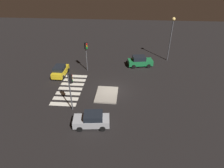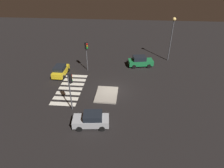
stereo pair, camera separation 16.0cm
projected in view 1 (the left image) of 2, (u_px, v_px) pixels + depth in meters
name	position (u px, v px, depth m)	size (l,w,h in m)	color
ground_plane	(112.00, 90.00, 25.51)	(80.00, 80.00, 0.00)	black
traffic_island	(107.00, 94.00, 24.54)	(3.69, 2.79, 0.18)	gray
car_silver	(92.00, 120.00, 19.44)	(2.03, 3.82, 1.61)	#9EA0A5
car_green	(140.00, 61.00, 31.39)	(2.40, 4.18, 1.74)	#196B38
car_yellow	(60.00, 71.00, 28.64)	(3.78, 1.85, 1.63)	gold
traffic_light_east	(70.00, 84.00, 20.45)	(0.54, 0.54, 4.46)	#47474C
traffic_light_south	(86.00, 50.00, 28.60)	(0.53, 0.54, 4.59)	#47474C
street_lamp	(172.00, 32.00, 31.17)	(0.56, 0.56, 7.31)	#47474C
crosswalk_near	(70.00, 89.00, 25.88)	(7.60, 3.20, 0.02)	silver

